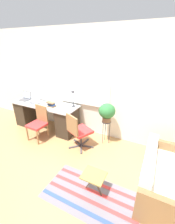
# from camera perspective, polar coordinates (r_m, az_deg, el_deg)

# --- Properties ---
(ground_plane) EXTENTS (14.00, 14.00, 0.00)m
(ground_plane) POSITION_cam_1_polar(r_m,az_deg,el_deg) (3.98, -8.67, -10.81)
(ground_plane) COLOR tan
(wall_back_with_window) EXTENTS (9.00, 0.12, 2.70)m
(wall_back_with_window) POSITION_cam_1_polar(r_m,az_deg,el_deg) (4.01, -3.49, 10.96)
(wall_back_with_window) COLOR white
(wall_back_with_window) RESTS_ON ground_plane
(desk) EXTENTS (1.98, 0.69, 0.76)m
(desk) POSITION_cam_1_polar(r_m,az_deg,el_deg) (4.50, -15.59, -1.15)
(desk) COLOR #B2B7BC
(desk) RESTS_ON ground_plane
(laptop) EXTENTS (0.31, 0.26, 0.23)m
(laptop) POSITION_cam_1_polar(r_m,az_deg,el_deg) (4.87, -22.63, 4.97)
(laptop) COLOR #4C4C51
(laptop) RESTS_ON desk
(monitor) EXTENTS (0.43, 0.20, 0.50)m
(monitor) POSITION_cam_1_polar(r_m,az_deg,el_deg) (4.51, -18.11, 6.97)
(monitor) COLOR silver
(monitor) RESTS_ON desk
(keyboard) EXTENTS (0.33, 0.11, 0.02)m
(keyboard) POSITION_cam_1_polar(r_m,az_deg,el_deg) (4.47, -19.62, 3.24)
(keyboard) COLOR slate
(keyboard) RESTS_ON desk
(mouse) EXTENTS (0.03, 0.06, 0.03)m
(mouse) POSITION_cam_1_polar(r_m,az_deg,el_deg) (4.28, -17.61, 2.70)
(mouse) COLOR silver
(mouse) RESTS_ON desk
(desk_lamp) EXTENTS (0.12, 0.12, 0.43)m
(desk_lamp) POSITION_cam_1_polar(r_m,az_deg,el_deg) (3.92, -5.52, 6.00)
(desk_lamp) COLOR #2D2D33
(desk_lamp) RESTS_ON desk
(book_stack) EXTENTS (0.23, 0.17, 0.13)m
(book_stack) POSITION_cam_1_polar(r_m,az_deg,el_deg) (4.07, -13.60, 2.79)
(book_stack) COLOR olive
(book_stack) RESTS_ON desk
(desk_chair_wooden) EXTENTS (0.43, 0.44, 0.87)m
(desk_chair_wooden) POSITION_cam_1_polar(r_m,az_deg,el_deg) (4.03, -18.19, -3.72)
(desk_chair_wooden) COLOR olive
(desk_chair_wooden) RESTS_ON ground_plane
(office_chair_swivel) EXTENTS (0.61, 0.63, 0.89)m
(office_chair_swivel) POSITION_cam_1_polar(r_m,az_deg,el_deg) (3.48, -3.56, -7.06)
(office_chair_swivel) COLOR #47474C
(office_chair_swivel) RESTS_ON ground_plane
(couch_loveseat) EXTENTS (0.83, 1.40, 0.71)m
(couch_loveseat) POSITION_cam_1_polar(r_m,az_deg,el_deg) (2.96, 27.68, -22.04)
(couch_loveseat) COLOR white
(couch_loveseat) RESTS_ON ground_plane
(plant_stand) EXTENTS (0.22, 0.22, 0.60)m
(plant_stand) POSITION_cam_1_polar(r_m,az_deg,el_deg) (3.65, 7.14, -4.76)
(plant_stand) COLOR #333338
(plant_stand) RESTS_ON ground_plane
(potted_plant) EXTENTS (0.39, 0.39, 0.45)m
(potted_plant) POSITION_cam_1_polar(r_m,az_deg,el_deg) (3.50, 7.43, 0.16)
(potted_plant) COLOR brown
(potted_plant) RESTS_ON plant_stand
(floor_rug_striped) EXTENTS (1.57, 0.80, 0.01)m
(floor_rug_striped) POSITION_cam_1_polar(r_m,az_deg,el_deg) (2.81, 1.47, -29.37)
(floor_rug_striped) COLOR slate
(floor_rug_striped) RESTS_ON ground_plane
(folding_stool) EXTENTS (0.36, 0.31, 0.39)m
(folding_stool) POSITION_cam_1_polar(r_m,az_deg,el_deg) (2.60, 2.37, -23.41)
(folding_stool) COLOR olive
(folding_stool) RESTS_ON ground_plane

